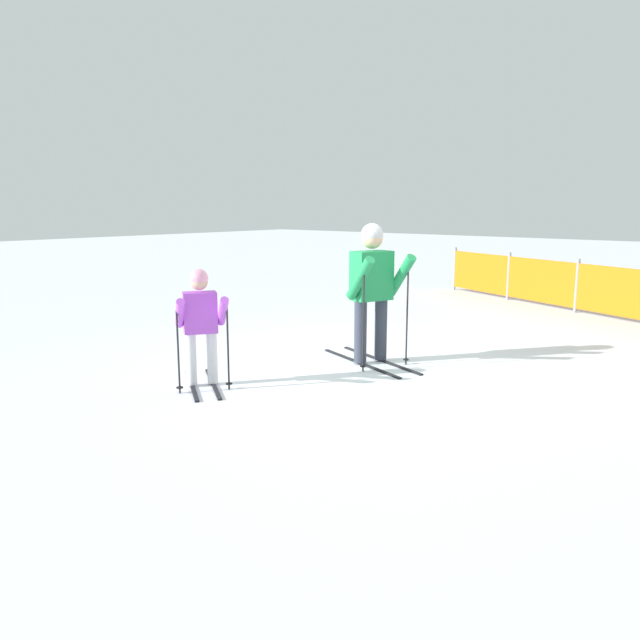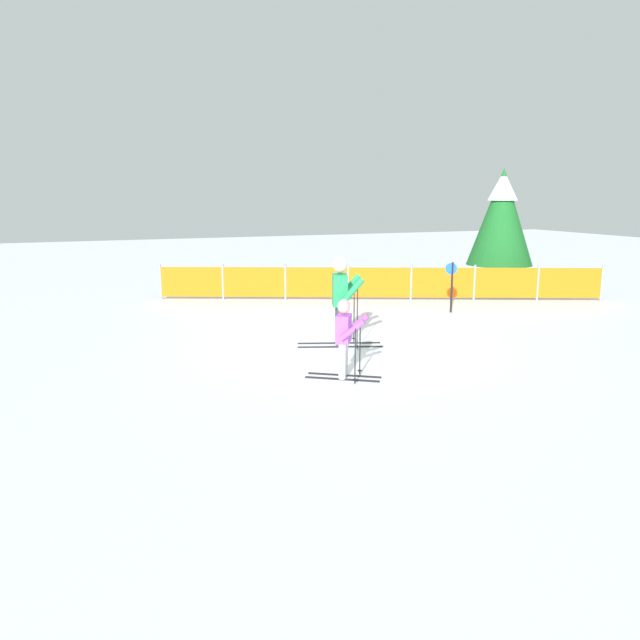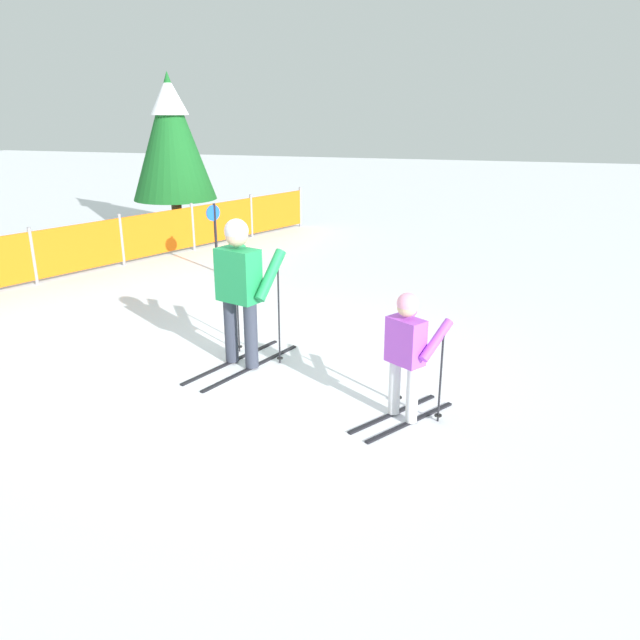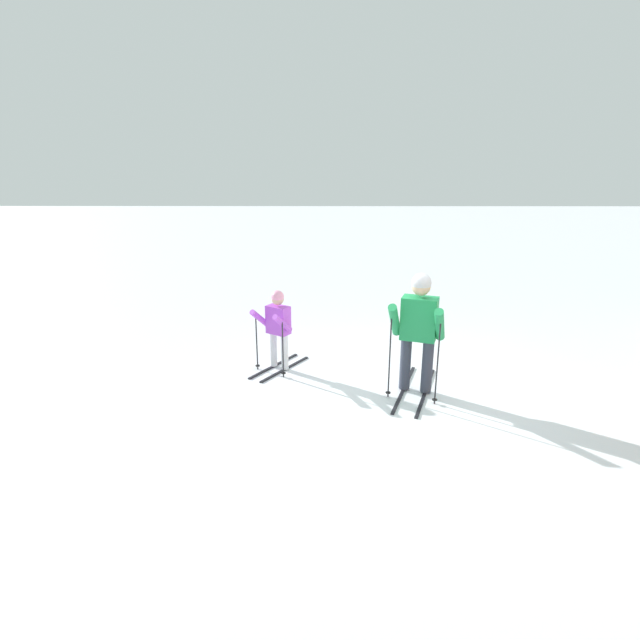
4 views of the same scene
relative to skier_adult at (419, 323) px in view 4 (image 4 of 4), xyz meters
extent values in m
plane|color=white|center=(0.09, -0.16, -1.01)|extent=(60.00, 60.00, 0.00)
cube|color=black|center=(0.03, 0.15, -1.00)|extent=(1.52, 0.58, 0.02)
cube|color=black|center=(-0.07, -0.14, -1.00)|extent=(1.52, 0.58, 0.02)
cylinder|color=#333847|center=(0.03, 0.15, -0.61)|extent=(0.15, 0.15, 0.76)
cylinder|color=#333847|center=(-0.07, -0.14, -0.61)|extent=(0.15, 0.15, 0.76)
cube|color=#1E8C4C|center=(-0.02, 0.01, 0.06)|extent=(0.41, 0.53, 0.59)
cylinder|color=#1E8C4C|center=(0.26, 0.22, 0.07)|extent=(0.49, 0.27, 0.54)
cylinder|color=#1E8C4C|center=(0.07, -0.34, 0.07)|extent=(0.49, 0.27, 0.54)
sphere|color=#D8AD8C|center=(-0.02, 0.01, 0.51)|extent=(0.25, 0.25, 0.25)
sphere|color=silver|center=(-0.02, 0.01, 0.56)|extent=(0.27, 0.27, 0.27)
cylinder|color=black|center=(0.37, 0.20, -0.42)|extent=(0.02, 0.02, 1.18)
cylinder|color=black|center=(0.37, 0.20, -0.95)|extent=(0.07, 0.07, 0.01)
cylinder|color=black|center=(0.16, -0.39, -0.42)|extent=(0.02, 0.02, 1.18)
cylinder|color=black|center=(0.16, -0.39, -0.95)|extent=(0.07, 0.07, 0.01)
cube|color=black|center=(-0.76, -1.88, -1.00)|extent=(1.01, 0.69, 0.02)
cube|color=black|center=(-0.88, -2.06, -1.00)|extent=(1.01, 0.69, 0.02)
cylinder|color=silver|center=(-0.76, -1.88, -0.71)|extent=(0.11, 0.11, 0.56)
cylinder|color=silver|center=(-0.88, -2.06, -0.71)|extent=(0.11, 0.11, 0.56)
cube|color=#B24CD8|center=(-0.82, -1.97, -0.21)|extent=(0.36, 0.40, 0.43)
cylinder|color=#B24CD8|center=(-0.55, -1.88, -0.18)|extent=(0.38, 0.29, 0.35)
cylinder|color=#B24CD8|center=(-0.80, -2.25, -0.18)|extent=(0.38, 0.29, 0.35)
sphere|color=#D8AD8C|center=(-0.82, -1.97, 0.12)|extent=(0.19, 0.19, 0.19)
sphere|color=pink|center=(-0.82, -1.97, 0.15)|extent=(0.20, 0.20, 0.20)
cylinder|color=black|center=(-0.49, -1.88, -0.57)|extent=(0.02, 0.02, 0.87)
cylinder|color=black|center=(-0.49, -1.88, -0.95)|extent=(0.07, 0.07, 0.01)
cylinder|color=black|center=(-0.77, -2.30, -0.57)|extent=(0.02, 0.02, 0.87)
cylinder|color=black|center=(-0.77, -2.30, -0.95)|extent=(0.07, 0.07, 0.01)
camera|label=1|loc=(4.32, -6.09, 0.90)|focal=35.00mm
camera|label=2|loc=(-4.66, -10.60, 1.85)|focal=35.00mm
camera|label=3|loc=(-6.17, -2.67, 1.83)|focal=35.00mm
camera|label=4|loc=(6.39, -1.30, 2.10)|focal=28.00mm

